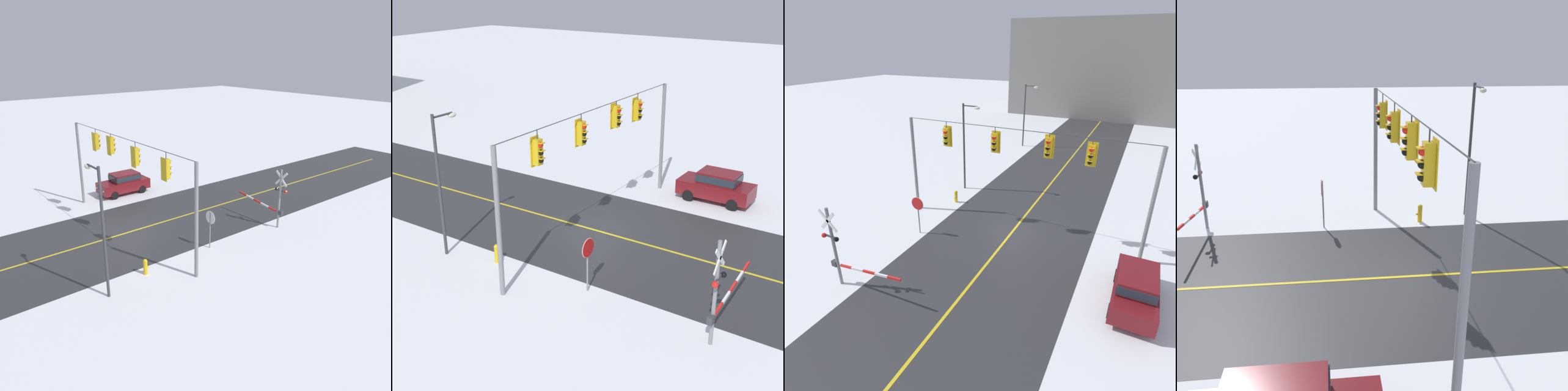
{
  "view_description": "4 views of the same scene",
  "coord_description": "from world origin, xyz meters",
  "views": [
    {
      "loc": [
        -21.6,
        11.69,
        11.25
      ],
      "look_at": [
        -2.75,
        -3.33,
        2.57
      ],
      "focal_mm": 37.5,
      "sensor_mm": 36.0,
      "label": 1
    },
    {
      "loc": [
        -21.21,
        -13.37,
        12.06
      ],
      "look_at": [
        -1.99,
        -0.79,
        2.74
      ],
      "focal_mm": 51.29,
      "sensor_mm": 36.0,
      "label": 2
    },
    {
      "loc": [
        6.03,
        -16.54,
        10.4
      ],
      "look_at": [
        -1.48,
        -1.51,
        2.68
      ],
      "focal_mm": 30.7,
      "sensor_mm": 36.0,
      "label": 3
    },
    {
      "loc": [
        13.52,
        -2.42,
        7.97
      ],
      "look_at": [
        -2.65,
        -0.64,
        2.3
      ],
      "focal_mm": 38.77,
      "sensor_mm": 36.0,
      "label": 4
    }
  ],
  "objects": [
    {
      "name": "fire_hydrant",
      "position": [
        -5.14,
        1.95,
        0.47
      ],
      "size": [
        0.24,
        0.31,
        0.88
      ],
      "color": "gold",
      "rests_on": "ground"
    },
    {
      "name": "railroad_crossing",
      "position": [
        -5.17,
        -8.18,
        2.01
      ],
      "size": [
        4.17,
        0.31,
        4.0
      ],
      "color": "gray",
      "rests_on": "ground"
    },
    {
      "name": "signal_span",
      "position": [
        -0.03,
        -0.01,
        4.43
      ],
      "size": [
        14.2,
        0.47,
        6.22
      ],
      "color": "gray",
      "rests_on": "ground"
    },
    {
      "name": "ground_plane",
      "position": [
        0.0,
        0.0,
        0.0
      ],
      "size": [
        160.0,
        160.0,
        0.0
      ],
      "primitive_type": "plane",
      "color": "white"
    },
    {
      "name": "stop_sign",
      "position": [
        -4.93,
        -2.71,
        1.71
      ],
      "size": [
        0.8,
        0.09,
        2.35
      ],
      "color": "gray",
      "rests_on": "ground"
    },
    {
      "name": "road_asphalt",
      "position": [
        0.0,
        6.0,
        0.0
      ],
      "size": [
        9.0,
        80.0,
        0.01
      ],
      "primitive_type": "cube",
      "color": "#303033",
      "rests_on": "ground"
    },
    {
      "name": "lane_centre_line",
      "position": [
        0.0,
        6.0,
        0.01
      ],
      "size": [
        0.14,
        72.0,
        0.01
      ],
      "primitive_type": "cube",
      "color": "gold",
      "rests_on": "ground"
    },
    {
      "name": "streetlamp_near",
      "position": [
        -5.59,
        4.44,
        3.92
      ],
      "size": [
        1.39,
        0.28,
        6.5
      ],
      "color": "#38383D",
      "rests_on": "ground"
    }
  ]
}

